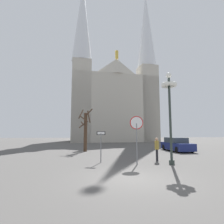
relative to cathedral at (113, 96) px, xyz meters
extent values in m
plane|color=#514F4C|center=(-2.60, -32.43, -10.48)|extent=(120.00, 120.00, 0.00)
cube|color=#BCB5A5|center=(-0.13, 1.05, -3.21)|extent=(20.16, 13.50, 14.53)
pyramid|color=#BCB5A5|center=(0.44, -3.53, 5.81)|extent=(6.82, 2.81, 3.50)
cylinder|color=gold|center=(0.44, -3.53, 8.46)|extent=(0.70, 0.70, 1.80)
cube|color=#BCB5A5|center=(-7.13, -3.53, -1.91)|extent=(4.33, 4.33, 17.12)
cone|color=silver|center=(-7.13, -3.53, 15.83)|extent=(4.27, 4.27, 18.36)
cube|color=#BCB5A5|center=(7.78, -1.65, -1.91)|extent=(4.33, 4.33, 17.12)
cone|color=silver|center=(7.78, -1.65, 15.83)|extent=(4.27, 4.27, 18.36)
cylinder|color=slate|center=(-1.56, -28.94, -9.11)|extent=(0.08, 0.08, 2.73)
cylinder|color=red|center=(-1.56, -28.94, -7.70)|extent=(0.89, 0.18, 0.90)
cylinder|color=white|center=(-1.56, -28.96, -7.70)|extent=(0.78, 0.13, 0.79)
cylinder|color=slate|center=(-3.92, -27.90, -9.44)|extent=(0.07, 0.07, 2.07)
cube|color=black|center=(-3.92, -27.90, -8.41)|extent=(0.62, 0.23, 0.26)
cube|color=white|center=(-3.92, -27.92, -8.41)|extent=(0.51, 0.17, 0.18)
cylinder|color=#2D3833|center=(0.73, -29.17, -7.53)|extent=(0.16, 0.16, 5.89)
cylinder|color=#2D3833|center=(0.73, -29.17, -10.33)|extent=(0.36, 0.36, 0.30)
sphere|color=white|center=(0.73, -29.17, -4.39)|extent=(0.39, 0.39, 0.39)
sphere|color=white|center=(1.11, -29.17, -5.06)|extent=(0.35, 0.35, 0.35)
cylinder|color=#2D3833|center=(0.92, -29.17, -5.06)|extent=(0.05, 0.38, 0.05)
sphere|color=white|center=(1.00, -28.90, -5.06)|extent=(0.35, 0.35, 0.35)
cylinder|color=#2D3833|center=(0.86, -29.03, -5.06)|extent=(0.30, 0.30, 0.05)
sphere|color=white|center=(0.73, -28.79, -5.06)|extent=(0.35, 0.35, 0.35)
cylinder|color=#2D3833|center=(0.73, -28.98, -5.06)|extent=(0.38, 0.05, 0.05)
sphere|color=white|center=(0.46, -28.90, -5.06)|extent=(0.35, 0.35, 0.35)
cylinder|color=#2D3833|center=(0.60, -29.03, -5.06)|extent=(0.30, 0.30, 0.05)
sphere|color=white|center=(0.35, -29.17, -5.06)|extent=(0.35, 0.35, 0.35)
cylinder|color=#2D3833|center=(0.54, -29.17, -5.06)|extent=(0.05, 0.38, 0.05)
sphere|color=white|center=(0.46, -29.44, -5.06)|extent=(0.35, 0.35, 0.35)
cylinder|color=#2D3833|center=(0.60, -29.30, -5.06)|extent=(0.30, 0.30, 0.05)
sphere|color=white|center=(0.73, -29.55, -5.06)|extent=(0.35, 0.35, 0.35)
cylinder|color=#2D3833|center=(0.73, -29.36, -5.06)|extent=(0.38, 0.05, 0.05)
sphere|color=white|center=(1.00, -29.44, -5.06)|extent=(0.35, 0.35, 0.35)
cylinder|color=#2D3833|center=(0.86, -29.30, -5.06)|extent=(0.30, 0.30, 0.05)
cylinder|color=#473323|center=(-5.35, -20.48, -8.34)|extent=(0.38, 0.38, 4.26)
cylinder|color=#473323|center=(-5.89, -20.29, -6.30)|extent=(0.54, 1.21, 1.18)
cylinder|color=#473323|center=(-5.57, -20.74, -7.49)|extent=(0.67, 0.61, 0.65)
cylinder|color=#473323|center=(-5.55, -20.93, -6.87)|extent=(1.02, 0.57, 0.78)
cylinder|color=#473323|center=(-4.98, -20.12, -6.07)|extent=(0.88, 0.88, 0.81)
cylinder|color=#473323|center=(-5.66, -20.09, -7.50)|extent=(0.92, 0.78, 0.82)
cylinder|color=#473323|center=(-4.99, -20.61, -6.63)|extent=(0.41, 0.87, 1.34)
cube|color=navy|center=(4.94, -21.23, -9.93)|extent=(2.15, 4.56, 0.78)
cube|color=#333D47|center=(4.93, -21.00, -9.26)|extent=(1.84, 2.60, 0.58)
cylinder|color=black|center=(5.88, -22.69, -10.16)|extent=(0.26, 0.65, 0.64)
cylinder|color=black|center=(4.19, -22.79, -10.16)|extent=(0.26, 0.65, 0.64)
cylinder|color=black|center=(5.69, -19.66, -10.16)|extent=(0.26, 0.65, 0.64)
cylinder|color=black|center=(4.01, -19.76, -10.16)|extent=(0.26, 0.65, 0.64)
cylinder|color=black|center=(0.26, -27.62, -10.05)|extent=(0.12, 0.12, 0.85)
cylinder|color=black|center=(0.26, -27.78, -10.05)|extent=(0.12, 0.12, 0.85)
cylinder|color=olive|center=(0.26, -27.70, -9.30)|extent=(0.32, 0.32, 0.64)
sphere|color=tan|center=(0.26, -27.70, -8.87)|extent=(0.23, 0.23, 0.23)
camera|label=1|loc=(-4.46, -40.85, -8.32)|focal=28.75mm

